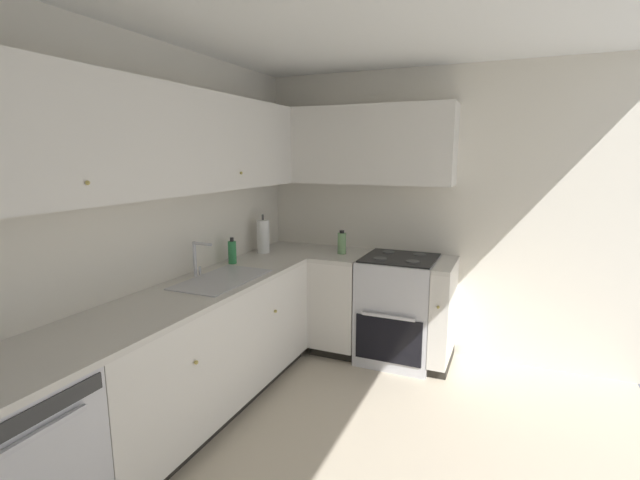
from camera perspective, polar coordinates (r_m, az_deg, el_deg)
The scene contains 15 objects.
wall_back at distance 2.96m, azimuth -25.28°, elevation -0.37°, with size 4.22×0.05×2.49m, color silver.
wall_right at distance 4.07m, azimuth 14.83°, elevation 3.06°, with size 0.05×3.27×2.49m, color silver.
dishwasher at distance 2.50m, azimuth -35.40°, elevation -23.51°, with size 0.60×0.63×0.86m.
lower_cabinets_back at distance 3.27m, azimuth -14.55°, elevation -13.52°, with size 2.08×0.62×0.86m.
countertop_back at distance 3.12m, azimuth -14.92°, elevation -6.06°, with size 3.28×0.60×0.04m, color beige.
lower_cabinets_right at distance 4.07m, azimuth 5.98°, elevation -8.38°, with size 0.62×1.18×0.86m.
countertop_right at distance 3.94m, azimuth 6.10°, elevation -2.27°, with size 0.60×1.18×0.03m.
oven_range at distance 4.01m, azimuth 9.89°, elevation -8.46°, with size 0.68×0.62×1.05m.
upper_cabinets_back at distance 2.96m, azimuth -19.95°, elevation 11.69°, with size 2.96×0.34×0.66m.
upper_cabinets_right at distance 4.03m, azimuth 4.37°, elevation 11.84°, with size 0.32×1.72×0.66m.
sink at distance 3.26m, azimuth -12.24°, elevation -5.60°, with size 0.72×0.40×0.10m.
faucet at distance 3.35m, azimuth -15.27°, elevation -1.98°, with size 0.07×0.16×0.25m.
soap_bottle at distance 3.70m, azimuth -11.05°, elevation -1.50°, with size 0.07×0.07×0.21m.
paper_towel_roll at distance 4.06m, azimuth -7.20°, elevation 0.47°, with size 0.11×0.11×0.36m.
oil_bottle at distance 3.99m, azimuth 2.78°, elevation -0.37°, with size 0.07×0.07×0.21m.
Camera 1 is at (-1.91, -0.59, 1.76)m, focal length 25.30 mm.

